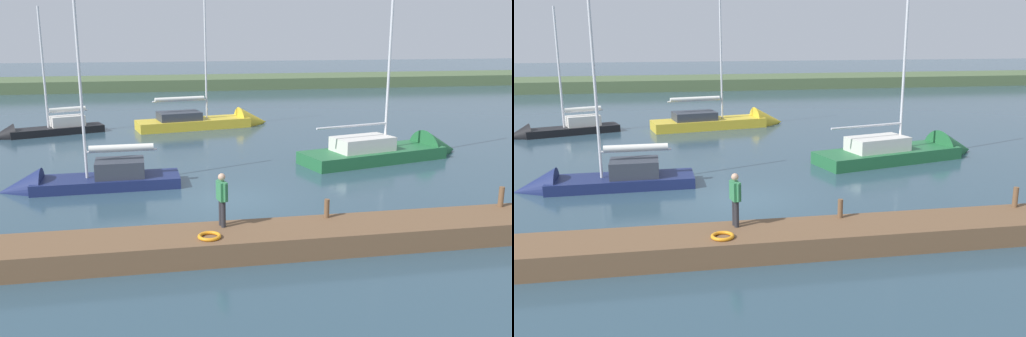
{
  "view_description": "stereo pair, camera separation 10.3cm",
  "coord_description": "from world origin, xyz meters",
  "views": [
    {
      "loc": [
        2.74,
        19.93,
        6.26
      ],
      "look_at": [
        -0.79,
        0.99,
        1.47
      ],
      "focal_mm": 38.89,
      "sensor_mm": 36.0,
      "label": 1
    },
    {
      "loc": [
        2.64,
        19.95,
        6.26
      ],
      "look_at": [
        -0.79,
        0.99,
        1.47
      ],
      "focal_mm": 38.89,
      "sensor_mm": 36.0,
      "label": 2
    }
  ],
  "objects": [
    {
      "name": "mooring_post_near",
      "position": [
        -2.37,
        4.39,
        0.97
      ],
      "size": [
        0.16,
        0.16,
        0.59
      ],
      "primitive_type": "cylinder",
      "color": "brown",
      "rests_on": "dock_pier"
    },
    {
      "name": "dock_pier",
      "position": [
        0.0,
        5.08,
        0.34
      ],
      "size": [
        23.72,
        1.96,
        0.67
      ],
      "primitive_type": "cube",
      "color": "brown",
      "rests_on": "ground_plane"
    },
    {
      "name": "sailboat_far_left",
      "position": [
        -1.16,
        -16.76,
        0.23
      ],
      "size": [
        9.17,
        3.95,
        9.39
      ],
      "rotation": [
        0.0,
        0.0,
        3.34
      ],
      "color": "gold",
      "rests_on": "ground_plane"
    },
    {
      "name": "far_shoreline",
      "position": [
        0.0,
        -43.63,
        0.0
      ],
      "size": [
        180.0,
        8.0,
        2.4
      ],
      "primitive_type": "cube",
      "color": "#4C603D",
      "rests_on": "ground_plane"
    },
    {
      "name": "sailboat_behind_pier",
      "position": [
        5.78,
        -2.79,
        0.13
      ],
      "size": [
        7.23,
        2.1,
        8.74
      ],
      "rotation": [
        0.0,
        0.0,
        0.03
      ],
      "color": "navy",
      "rests_on": "ground_plane"
    },
    {
      "name": "life_ring_buoy",
      "position": [
        1.36,
        5.47,
        0.72
      ],
      "size": [
        0.66,
        0.66,
        0.1
      ],
      "primitive_type": "torus",
      "color": "orange",
      "rests_on": "dock_pier"
    },
    {
      "name": "sailboat_mid_channel",
      "position": [
        -9.33,
        -5.7,
        0.22
      ],
      "size": [
        9.32,
        4.58,
        9.98
      ],
      "rotation": [
        0.0,
        0.0,
        3.4
      ],
      "color": "#236638",
      "rests_on": "ground_plane"
    },
    {
      "name": "ground_plane",
      "position": [
        0.0,
        0.0,
        0.0
      ],
      "size": [
        200.0,
        200.0,
        0.0
      ],
      "primitive_type": "plane",
      "color": "#2D4756"
    },
    {
      "name": "sailboat_near_dock",
      "position": [
        9.49,
        -15.64,
        0.25
      ],
      "size": [
        6.77,
        3.69,
        8.37
      ],
      "rotation": [
        0.0,
        0.0,
        0.35
      ],
      "color": "black",
      "rests_on": "ground_plane"
    },
    {
      "name": "person_on_dock",
      "position": [
        0.89,
        4.58,
        1.59
      ],
      "size": [
        0.31,
        0.61,
        1.6
      ],
      "rotation": [
        0.0,
        0.0,
        0.22
      ],
      "color": "#28282D",
      "rests_on": "dock_pier"
    },
    {
      "name": "mooring_post_far",
      "position": [
        -8.3,
        4.39,
        1.01
      ],
      "size": [
        0.17,
        0.17,
        0.67
      ],
      "primitive_type": "cylinder",
      "color": "brown",
      "rests_on": "dock_pier"
    }
  ]
}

